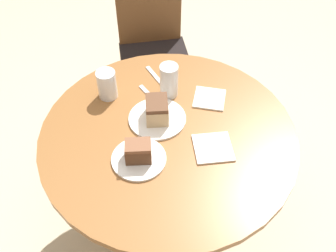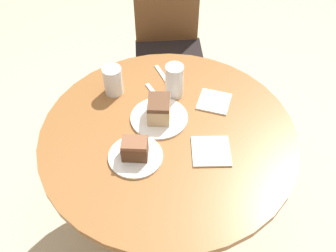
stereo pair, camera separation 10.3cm
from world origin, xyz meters
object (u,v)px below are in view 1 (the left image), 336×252
(cake_slice_near, at_px, (157,110))
(cake_slice_far, at_px, (138,151))
(glass_lemonade, at_px, (107,86))
(chair, at_px, (154,51))
(glass_water, at_px, (169,82))
(plate_far, at_px, (139,159))
(plate_near, at_px, (157,118))

(cake_slice_near, height_order, cake_slice_far, cake_slice_near)
(cake_slice_far, bearing_deg, glass_lemonade, 108.24)
(chair, xyz_separation_m, glass_water, (0.03, -0.65, 0.32))
(cake_slice_near, bearing_deg, chair, 88.14)
(cake_slice_far, distance_m, glass_water, 0.37)
(plate_far, bearing_deg, chair, 83.85)
(chair, bearing_deg, plate_near, -96.91)
(cake_slice_near, relative_size, glass_lemonade, 0.87)
(plate_near, xyz_separation_m, cake_slice_far, (-0.08, -0.20, 0.05))
(plate_near, height_order, glass_water, glass_water)
(glass_water, bearing_deg, plate_far, -112.25)
(plate_far, relative_size, cake_slice_near, 1.86)
(plate_far, xyz_separation_m, glass_lemonade, (-0.12, 0.36, 0.05))
(cake_slice_near, height_order, glass_lemonade, glass_lemonade)
(plate_far, bearing_deg, plate_near, 67.77)
(plate_near, distance_m, glass_water, 0.17)
(glass_lemonade, relative_size, glass_water, 0.84)
(plate_far, xyz_separation_m, glass_water, (0.14, 0.35, 0.06))
(plate_near, xyz_separation_m, plate_far, (-0.08, -0.20, 0.00))
(plate_far, height_order, cake_slice_far, cake_slice_far)
(plate_near, relative_size, plate_far, 1.14)
(chair, xyz_separation_m, plate_near, (-0.03, -0.80, 0.26))
(cake_slice_far, height_order, glass_water, glass_water)
(plate_far, height_order, glass_lemonade, glass_lemonade)
(chair, height_order, plate_far, chair)
(glass_lemonade, bearing_deg, plate_far, -71.76)
(cake_slice_far, bearing_deg, chair, 83.85)
(glass_lemonade, bearing_deg, chair, 70.53)
(plate_near, bearing_deg, cake_slice_far, -112.23)
(plate_near, distance_m, cake_slice_far, 0.22)
(plate_far, height_order, cake_slice_near, cake_slice_near)
(plate_near, bearing_deg, chair, 88.14)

